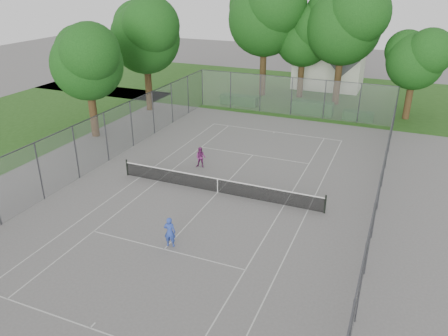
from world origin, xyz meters
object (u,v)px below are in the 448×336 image
at_px(girl_player, 170,232).
at_px(woman_player, 201,157).
at_px(tennis_net, 218,185).
at_px(house, 330,55).

relative_size(girl_player, woman_player, 1.10).
height_order(girl_player, woman_player, girl_player).
bearing_deg(woman_player, tennis_net, -60.38).
xyz_separation_m(tennis_net, woman_player, (-2.55, 3.03, 0.20)).
bearing_deg(tennis_net, woman_player, 130.03).
xyz_separation_m(tennis_net, girl_player, (0.13, -6.01, 0.27)).
distance_m(house, girl_player, 35.58).
height_order(house, woman_player, house).
bearing_deg(girl_player, woman_player, -86.13).
relative_size(house, girl_player, 5.86).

